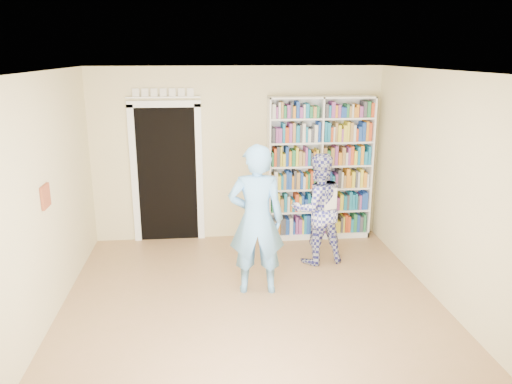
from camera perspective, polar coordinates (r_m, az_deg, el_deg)
floor at (r=5.93m, az=-0.25°, el=-13.51°), size 5.00×5.00×0.00m
ceiling at (r=5.18m, az=-0.28°, el=13.56°), size 5.00×5.00×0.00m
wall_back at (r=7.82m, az=-2.12°, el=4.29°), size 4.50×0.00×4.50m
wall_left at (r=5.65m, az=-23.62°, el=-1.52°), size 0.00×5.00×5.00m
wall_right at (r=6.05m, az=21.45°, el=-0.20°), size 0.00×5.00×5.00m
bookshelf at (r=7.91m, az=7.28°, el=2.72°), size 1.64×0.31×2.25m
doorway at (r=7.84m, az=-10.15°, el=2.81°), size 1.10×0.08×2.43m
wall_art at (r=5.81m, az=-22.92°, el=-0.46°), size 0.03×0.25×0.25m
man_blue at (r=6.05m, az=0.04°, el=-3.22°), size 0.71×0.49×1.87m
man_plaid at (r=7.01m, az=7.06°, el=-1.92°), size 0.86×0.72×1.58m
paper_sheet at (r=6.80m, az=8.55°, el=-0.83°), size 0.19×0.09×0.29m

